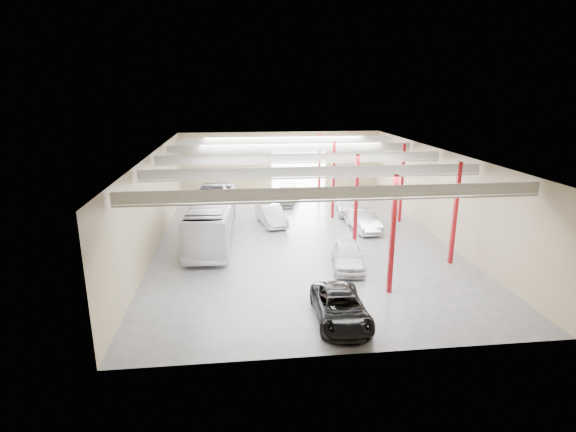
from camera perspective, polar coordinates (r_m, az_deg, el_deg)
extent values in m
cube|color=#4E4E53|center=(35.58, 1.64, -3.04)|extent=(22.00, 32.00, 0.01)
cube|color=#AEAEA9|center=(33.97, 1.73, 8.20)|extent=(22.00, 32.00, 0.12)
cube|color=#79694B|center=(50.20, -0.93, 6.65)|extent=(22.00, 0.12, 7.00)
cube|color=#79694B|center=(19.68, 8.38, -8.35)|extent=(22.00, 0.12, 7.00)
cube|color=#79694B|center=(34.81, -16.55, 1.87)|extent=(0.12, 32.00, 7.00)
cube|color=#79694B|center=(37.75, 18.46, 2.76)|extent=(0.12, 32.00, 7.00)
cube|color=white|center=(50.45, 1.36, 5.55)|extent=(6.00, 0.20, 5.00)
cube|color=maroon|center=(26.12, 13.13, -2.45)|extent=(0.25, 0.25, 7.00)
cube|color=maroon|center=(33.46, 8.63, 1.81)|extent=(0.25, 0.25, 7.00)
cube|color=maroon|center=(41.04, 5.76, 4.50)|extent=(0.25, 0.25, 7.00)
cube|color=maroon|center=(47.79, 3.99, 6.15)|extent=(0.25, 0.25, 7.00)
cube|color=maroon|center=(31.87, 20.45, 0.26)|extent=(0.25, 0.25, 7.00)
cube|color=maroon|center=(40.77, 14.23, 4.02)|extent=(0.25, 0.25, 7.00)
cube|color=#AAAAA5|center=(22.41, 6.11, 2.96)|extent=(21.60, 0.15, 0.60)
cube|color=#AAAAA5|center=(22.51, 6.08, 1.97)|extent=(21.60, 0.10, 0.10)
cube|color=#AAAAA5|center=(28.18, 3.47, 5.67)|extent=(21.60, 0.15, 0.60)
cube|color=#AAAAA5|center=(28.25, 3.46, 4.87)|extent=(21.60, 0.10, 0.10)
cube|color=#AAAAA5|center=(34.03, 1.72, 7.45)|extent=(21.60, 0.15, 0.60)
cube|color=#AAAAA5|center=(34.09, 1.72, 6.78)|extent=(21.60, 0.10, 0.10)
cube|color=#AAAAA5|center=(39.92, 0.48, 8.70)|extent=(21.60, 0.15, 0.60)
cube|color=#AAAAA5|center=(39.97, 0.48, 8.13)|extent=(21.60, 0.10, 0.10)
cube|color=#AAAAA5|center=(45.84, -0.45, 9.63)|extent=(21.60, 0.15, 0.60)
cube|color=#AAAAA5|center=(45.89, -0.45, 9.13)|extent=(21.60, 0.10, 0.10)
imported|color=silver|center=(35.49, -9.59, -0.28)|extent=(3.63, 12.99, 3.58)
imported|color=black|center=(23.53, 6.69, -11.45)|extent=(2.67, 5.58, 1.53)
imported|color=silver|center=(30.18, 7.58, -5.00)|extent=(2.74, 5.23, 1.70)
imported|color=#BBBBC0|center=(39.40, -2.16, 0.11)|extent=(2.71, 5.34, 1.68)
imported|color=gray|center=(46.82, -0.31, 2.65)|extent=(3.73, 6.14, 1.66)
imported|color=#B1B2B6|center=(38.33, 9.50, -0.53)|extent=(2.08, 5.25, 1.70)
imported|color=silver|center=(43.17, 7.61, 1.40)|extent=(2.79, 5.26, 1.71)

